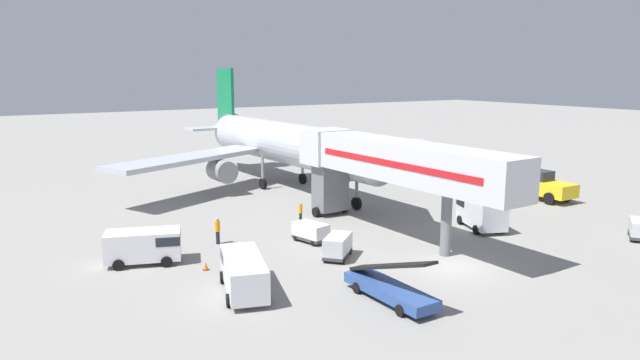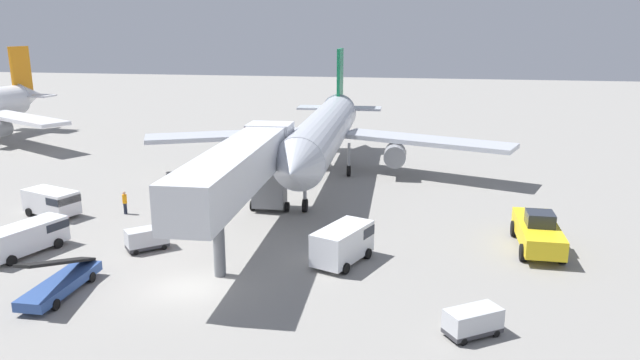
# 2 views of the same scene
# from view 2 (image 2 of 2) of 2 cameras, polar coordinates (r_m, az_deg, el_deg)

# --- Properties ---
(ground_plane) EXTENTS (300.00, 300.00, 0.00)m
(ground_plane) POSITION_cam_2_polar(r_m,az_deg,el_deg) (34.98, -12.63, -10.16)
(ground_plane) COLOR gray
(airplane_at_gate) EXTENTS (37.08, 35.87, 12.06)m
(airplane_at_gate) POSITION_cam_2_polar(r_m,az_deg,el_deg) (58.06, 0.46, 4.70)
(airplane_at_gate) COLOR #B7BCC6
(airplane_at_gate) RESTS_ON ground
(jet_bridge) EXTENTS (4.01, 20.73, 7.06)m
(jet_bridge) POSITION_cam_2_polar(r_m,az_deg,el_deg) (40.04, -7.34, 1.26)
(jet_bridge) COLOR silver
(jet_bridge) RESTS_ON ground
(pushback_tug) EXTENTS (2.77, 7.25, 2.68)m
(pushback_tug) POSITION_cam_2_polar(r_m,az_deg,el_deg) (42.01, 20.30, -4.69)
(pushback_tug) COLOR yellow
(pushback_tug) RESTS_ON ground
(belt_loader_truck) EXTENTS (1.88, 5.97, 2.95)m
(belt_loader_truck) POSITION_cam_2_polar(r_m,az_deg,el_deg) (36.13, -23.80, -8.99)
(belt_loader_truck) COLOR #2D4C8E
(belt_loader_truck) RESTS_ON ground
(service_van_rear_right) EXTENTS (3.65, 5.06, 2.33)m
(service_van_rear_right) POSITION_cam_2_polar(r_m,az_deg,el_deg) (37.33, 2.31, -6.01)
(service_van_rear_right) COLOR white
(service_van_rear_right) RESTS_ON ground
(service_van_near_left) EXTENTS (3.51, 5.90, 1.98)m
(service_van_near_left) POSITION_cam_2_polar(r_m,az_deg,el_deg) (43.27, -26.52, -4.92)
(service_van_near_left) COLOR silver
(service_van_near_left) RESTS_ON ground
(service_van_outer_left) EXTENTS (4.93, 3.43, 2.07)m
(service_van_outer_left) POSITION_cam_2_polar(r_m,az_deg,el_deg) (50.84, -24.44, -1.90)
(service_van_outer_left) COLOR white
(service_van_outer_left) RESTS_ON ground
(baggage_cart_mid_left) EXTENTS (1.94, 2.74, 1.33)m
(baggage_cart_mid_left) POSITION_cam_2_polar(r_m,az_deg,el_deg) (44.37, -13.60, -3.84)
(baggage_cart_mid_left) COLOR #38383D
(baggage_cart_mid_left) RESTS_ON ground
(baggage_cart_outer_right) EXTENTS (2.98, 2.61, 1.37)m
(baggage_cart_outer_right) POSITION_cam_2_polar(r_m,az_deg,el_deg) (29.97, 14.56, -13.03)
(baggage_cart_outer_right) COLOR #38383D
(baggage_cart_outer_right) RESTS_ON ground
(baggage_cart_far_center) EXTENTS (2.86, 2.76, 1.48)m
(baggage_cart_far_center) POSITION_cam_2_polar(r_m,az_deg,el_deg) (41.11, -16.38, -5.39)
(baggage_cart_far_center) COLOR #38383D
(baggage_cart_far_center) RESTS_ON ground
(ground_crew_worker_foreground) EXTENTS (0.33, 0.33, 1.63)m
(ground_crew_worker_foreground) POSITION_cam_2_polar(r_m,az_deg,el_deg) (47.91, -9.13, -2.10)
(ground_crew_worker_foreground) COLOR #1E2333
(ground_crew_worker_foreground) RESTS_ON ground
(ground_crew_worker_midground) EXTENTS (0.38, 0.38, 1.87)m
(ground_crew_worker_midground) POSITION_cam_2_polar(r_m,az_deg,el_deg) (49.32, -18.34, -2.04)
(ground_crew_worker_midground) COLOR #1E2333
(ground_crew_worker_midground) RESTS_ON ground
(safety_cone_alpha) EXTENTS (0.33, 0.33, 0.51)m
(safety_cone_alpha) POSITION_cam_2_polar(r_m,az_deg,el_deg) (47.14, -23.77, -4.24)
(safety_cone_alpha) COLOR black
(safety_cone_alpha) RESTS_ON ground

